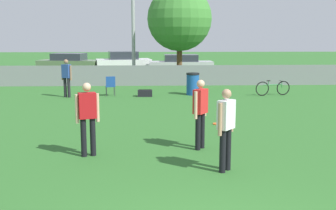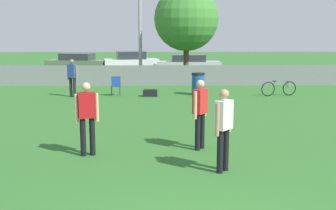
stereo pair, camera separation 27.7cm
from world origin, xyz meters
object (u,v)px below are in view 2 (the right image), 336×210
at_px(bicycle_sideline, 279,88).
at_px(parked_car_olive, 77,63).
at_px(spectator_in_blue, 72,76).
at_px(parked_car_silver, 188,64).
at_px(tree_near_pole, 186,19).
at_px(player_defender_red, 87,114).
at_px(frisbee_disc, 220,124).
at_px(folding_chair_sideline, 116,85).
at_px(gear_bag_sideline, 150,93).
at_px(player_receiver_white, 223,125).
at_px(trash_bin, 198,84).
at_px(player_thrower_red, 200,110).
at_px(parked_car_white, 131,62).

bearing_deg(bicycle_sideline, parked_car_olive, 121.48).
xyz_separation_m(spectator_in_blue, parked_car_silver, (5.81, 11.04, -0.29)).
height_order(parked_car_olive, parked_car_silver, parked_car_olive).
bearing_deg(tree_near_pole, parked_car_olive, 139.64).
height_order(spectator_in_blue, parked_car_olive, spectator_in_blue).
xyz_separation_m(player_defender_red, frisbee_disc, (3.50, 3.30, -0.96)).
distance_m(folding_chair_sideline, gear_bag_sideline, 1.61).
xyz_separation_m(tree_near_pole, spectator_in_blue, (-5.37, -6.06, -2.66)).
bearing_deg(player_defender_red, player_receiver_white, -39.67).
relative_size(trash_bin, parked_car_olive, 0.22).
xyz_separation_m(player_receiver_white, parked_car_olive, (-7.52, 22.91, -0.31)).
distance_m(gear_bag_sideline, parked_car_silver, 11.19).
xyz_separation_m(player_defender_red, bicycle_sideline, (6.98, 9.34, -0.64)).
height_order(frisbee_disc, bicycle_sideline, bicycle_sideline).
distance_m(folding_chair_sideline, parked_car_silver, 11.42).
height_order(player_thrower_red, parked_car_silver, player_thrower_red).
height_order(player_defender_red, parked_car_white, player_defender_red).
relative_size(frisbee_disc, bicycle_sideline, 0.17).
xyz_separation_m(trash_bin, gear_bag_sideline, (-2.19, -0.42, -0.36)).
bearing_deg(folding_chair_sideline, tree_near_pole, -131.93).
xyz_separation_m(player_receiver_white, frisbee_disc, (0.55, 4.50, -0.96)).
height_order(frisbee_disc, gear_bag_sideline, gear_bag_sideline).
relative_size(spectator_in_blue, trash_bin, 1.66).
height_order(player_receiver_white, parked_car_white, player_receiver_white).
bearing_deg(parked_car_olive, trash_bin, -45.82).
xyz_separation_m(frisbee_disc, bicycle_sideline, (3.48, 6.03, 0.33)).
xyz_separation_m(folding_chair_sideline, gear_bag_sideline, (1.55, -0.19, -0.36)).
bearing_deg(frisbee_disc, player_thrower_red, -107.22).
bearing_deg(player_thrower_red, player_receiver_white, -134.30).
bearing_deg(spectator_in_blue, bicycle_sideline, -152.78).
distance_m(tree_near_pole, folding_chair_sideline, 7.40).
bearing_deg(folding_chair_sideline, spectator_in_blue, -1.11).
distance_m(bicycle_sideline, parked_car_white, 14.54).
bearing_deg(bicycle_sideline, player_thrower_red, -127.72).
height_order(player_receiver_white, frisbee_disc, player_receiver_white).
relative_size(player_receiver_white, parked_car_silver, 0.38).
bearing_deg(trash_bin, bicycle_sideline, -5.56).
height_order(player_receiver_white, parked_car_silver, player_receiver_white).
bearing_deg(tree_near_pole, spectator_in_blue, -131.58).
relative_size(frisbee_disc, gear_bag_sideline, 0.44).
xyz_separation_m(spectator_in_blue, frisbee_disc, (5.77, -5.84, -0.94)).
bearing_deg(parked_car_silver, gear_bag_sideline, -103.25).
bearing_deg(player_thrower_red, tree_near_pole, 33.12).
bearing_deg(player_receiver_white, folding_chair_sideline, 57.49).
distance_m(trash_bin, parked_car_olive, 14.40).
bearing_deg(player_receiver_white, bicycle_sideline, 19.16).
distance_m(player_defender_red, parked_car_olive, 22.20).
height_order(trash_bin, gear_bag_sideline, trash_bin).
height_order(tree_near_pole, player_defender_red, tree_near_pole).
height_order(player_receiver_white, bicycle_sideline, player_receiver_white).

